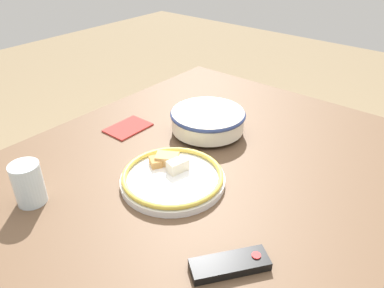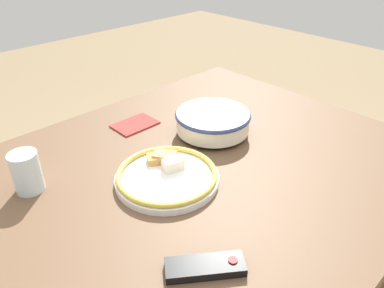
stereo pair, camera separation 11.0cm
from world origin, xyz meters
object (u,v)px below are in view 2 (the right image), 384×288
noodle_bowl (213,121)px  tv_remote (205,267)px  drinking_glass (27,172)px  food_plate (167,175)px

noodle_bowl → tv_remote: size_ratio=1.51×
drinking_glass → tv_remote: bearing=105.7°
tv_remote → drinking_glass: size_ratio=1.47×
noodle_bowl → drinking_glass: (0.56, -0.12, 0.01)m
food_plate → tv_remote: (0.14, 0.28, -0.01)m
food_plate → drinking_glass: bearing=-37.8°
noodle_bowl → tv_remote: bearing=42.0°
food_plate → tv_remote: food_plate is taller
noodle_bowl → tv_remote: 0.56m
food_plate → tv_remote: size_ratio=1.73×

